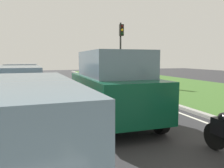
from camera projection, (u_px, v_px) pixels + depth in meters
ground_plane at (65, 96)px, 12.50m from camera, size 60.00×60.00×0.00m
lane_line_center at (52, 96)px, 12.27m from camera, size 0.12×32.00×0.01m
lane_line_right_edge at (125, 93)px, 13.65m from camera, size 0.12×32.00×0.01m
grass_verge_right at (192, 89)px, 15.22m from camera, size 9.00×48.00×0.06m
curb_right at (133, 91)px, 13.81m from camera, size 0.24×48.00×0.12m
car_suv_ahead at (112, 86)px, 7.21m from camera, size 1.97×4.50×2.28m
car_sedan_left_lane at (7, 106)px, 5.39m from camera, size 1.92×4.34×1.86m
car_hatchback_far at (23, 81)px, 11.78m from camera, size 1.83×3.75×1.78m
traffic_light_near_right at (121, 42)px, 17.93m from camera, size 0.32×0.50×4.91m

